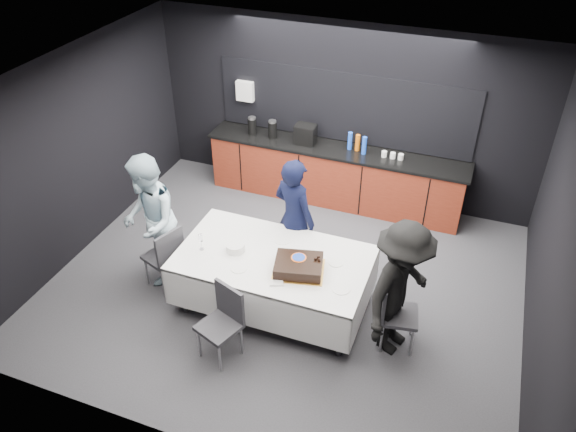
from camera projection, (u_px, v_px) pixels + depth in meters
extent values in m
plane|color=#3D3D42|center=(285.00, 284.00, 7.49)|extent=(6.00, 6.00, 0.00)
cube|color=white|center=(285.00, 85.00, 5.87)|extent=(6.00, 5.00, 0.04)
cube|color=black|center=(343.00, 113.00, 8.59)|extent=(6.00, 0.04, 2.80)
cube|color=black|center=(181.00, 347.00, 4.77)|extent=(6.00, 0.04, 2.80)
cube|color=black|center=(77.00, 154.00, 7.54)|extent=(0.04, 5.00, 2.80)
cube|color=black|center=(555.00, 252.00, 5.82)|extent=(0.04, 5.00, 2.80)
cube|color=maroon|center=(334.00, 176.00, 8.91)|extent=(4.00, 0.60, 0.90)
cube|color=black|center=(336.00, 149.00, 8.64)|extent=(4.10, 0.64, 0.04)
cube|color=black|center=(343.00, 107.00, 8.52)|extent=(4.00, 0.03, 1.10)
cube|color=white|center=(245.00, 91.00, 8.91)|extent=(0.28, 0.12, 0.32)
cylinder|color=black|center=(252.00, 126.00, 8.95)|extent=(0.14, 0.14, 0.26)
cylinder|color=black|center=(273.00, 130.00, 8.85)|extent=(0.14, 0.14, 0.26)
cube|color=black|center=(305.00, 134.00, 8.68)|extent=(0.32, 0.24, 0.30)
cylinder|color=blue|center=(350.00, 141.00, 8.53)|extent=(0.07, 0.07, 0.28)
cylinder|color=orange|center=(358.00, 143.00, 8.50)|extent=(0.07, 0.07, 0.26)
cylinder|color=blue|center=(364.00, 145.00, 8.40)|extent=(0.07, 0.07, 0.28)
cylinder|color=white|center=(384.00, 154.00, 8.39)|extent=(0.08, 0.08, 0.09)
cylinder|color=white|center=(393.00, 155.00, 8.35)|extent=(0.08, 0.08, 0.09)
cylinder|color=white|center=(401.00, 157.00, 8.31)|extent=(0.08, 0.08, 0.09)
cylinder|color=#99999E|center=(252.00, 118.00, 8.87)|extent=(0.12, 0.12, 0.03)
cylinder|color=#99999E|center=(272.00, 121.00, 8.77)|extent=(0.12, 0.12, 0.03)
cylinder|color=#99999E|center=(183.00, 288.00, 6.87)|extent=(0.06, 0.06, 0.75)
cylinder|color=#99999E|center=(219.00, 242.00, 7.63)|extent=(0.06, 0.06, 0.75)
cylinder|color=#99999E|center=(340.00, 331.00, 6.29)|extent=(0.06, 0.06, 0.75)
cylinder|color=#99999E|center=(362.00, 276.00, 7.06)|extent=(0.06, 0.06, 0.75)
cube|color=white|center=(273.00, 258.00, 6.74)|extent=(2.32, 1.32, 0.04)
cube|color=white|center=(253.00, 310.00, 6.40)|extent=(2.32, 0.02, 0.55)
cube|color=white|center=(292.00, 244.00, 7.39)|extent=(2.32, 0.02, 0.55)
cube|color=white|center=(191.00, 254.00, 7.23)|extent=(0.02, 1.32, 0.55)
cube|color=white|center=(365.00, 298.00, 6.56)|extent=(0.02, 1.32, 0.55)
cube|color=#C58D3A|center=(298.00, 270.00, 6.52)|extent=(0.68, 0.60, 0.01)
cube|color=black|center=(299.00, 266.00, 6.48)|extent=(0.63, 0.55, 0.12)
cube|color=black|center=(299.00, 262.00, 6.44)|extent=(0.63, 0.55, 0.01)
cylinder|color=orange|center=(299.00, 258.00, 6.49)|extent=(0.18, 0.18, 0.00)
cylinder|color=#173AAE|center=(299.00, 257.00, 6.49)|extent=(0.15, 0.15, 0.01)
sphere|color=black|center=(317.00, 257.00, 6.47)|extent=(0.04, 0.04, 0.04)
sphere|color=black|center=(317.00, 260.00, 6.43)|extent=(0.04, 0.04, 0.04)
sphere|color=black|center=(314.00, 259.00, 6.44)|extent=(0.04, 0.04, 0.04)
cylinder|color=white|center=(235.00, 247.00, 6.80)|extent=(0.23, 0.23, 0.10)
cylinder|color=white|center=(239.00, 268.00, 6.55)|extent=(0.19, 0.19, 0.01)
cylinder|color=white|center=(336.00, 262.00, 6.64)|extent=(0.18, 0.18, 0.01)
cylinder|color=white|center=(341.00, 289.00, 6.27)|extent=(0.21, 0.21, 0.01)
cylinder|color=white|center=(283.00, 239.00, 7.00)|extent=(0.22, 0.22, 0.01)
cube|color=white|center=(276.00, 283.00, 6.33)|extent=(0.18, 0.15, 0.02)
cylinder|color=white|center=(202.00, 249.00, 6.85)|extent=(0.06, 0.06, 0.00)
cylinder|color=white|center=(201.00, 245.00, 6.82)|extent=(0.01, 0.01, 0.12)
cylinder|color=white|center=(200.00, 238.00, 6.75)|extent=(0.05, 0.05, 0.10)
cube|color=#2F2E34|center=(163.00, 256.00, 7.25)|extent=(0.54, 0.54, 0.05)
cube|color=#2F2E34|center=(170.00, 247.00, 7.01)|extent=(0.18, 0.41, 0.45)
cylinder|color=#99999E|center=(167.00, 258.00, 7.58)|extent=(0.03, 0.03, 0.44)
cylinder|color=#99999E|center=(147.00, 271.00, 7.37)|extent=(0.03, 0.03, 0.44)
cylinder|color=#99999E|center=(184.00, 269.00, 7.40)|extent=(0.03, 0.03, 0.44)
cylinder|color=#99999E|center=(163.00, 282.00, 7.19)|extent=(0.03, 0.03, 0.44)
cube|color=#2F2E34|center=(399.00, 315.00, 6.39)|extent=(0.48, 0.48, 0.05)
cube|color=#2F2E34|center=(385.00, 297.00, 6.28)|extent=(0.11, 0.42, 0.45)
cylinder|color=#99999E|center=(412.00, 342.00, 6.37)|extent=(0.03, 0.03, 0.44)
cylinder|color=#99999E|center=(412.00, 321.00, 6.64)|extent=(0.03, 0.03, 0.44)
cylinder|color=#99999E|center=(382.00, 338.00, 6.42)|extent=(0.03, 0.03, 0.44)
cylinder|color=#99999E|center=(383.00, 317.00, 6.69)|extent=(0.03, 0.03, 0.44)
cube|color=#2F2E34|center=(219.00, 327.00, 6.24)|extent=(0.54, 0.54, 0.05)
cube|color=#2F2E34|center=(230.00, 302.00, 6.22)|extent=(0.41, 0.18, 0.45)
cylinder|color=#99999E|center=(199.00, 342.00, 6.36)|extent=(0.03, 0.03, 0.44)
cylinder|color=#99999E|center=(220.00, 358.00, 6.18)|extent=(0.03, 0.03, 0.44)
cylinder|color=#99999E|center=(221.00, 326.00, 6.57)|extent=(0.03, 0.03, 0.44)
cylinder|color=#99999E|center=(242.00, 340.00, 6.39)|extent=(0.03, 0.03, 0.44)
imported|color=black|center=(294.00, 218.00, 7.25)|extent=(0.73, 0.61, 1.72)
imported|color=#A5C2D0|center=(150.00, 221.00, 7.13)|extent=(1.04, 1.11, 1.81)
imported|color=black|center=(400.00, 290.00, 6.13)|extent=(0.96, 1.27, 1.73)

